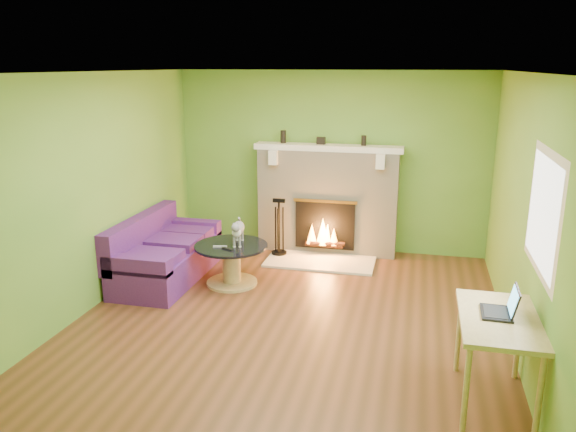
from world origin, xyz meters
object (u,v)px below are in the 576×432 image
cat (238,231)px  sofa (164,255)px  desk (498,328)px  coffee_table (232,261)px

cat → sofa: bearing=171.1°
sofa → desk: sofa is taller
coffee_table → desk: (2.89, -1.97, 0.38)m
desk → coffee_table: bearing=145.7°
sofa → desk: bearing=-27.4°
cat → desk: bearing=-47.1°
sofa → coffee_table: sofa is taller
sofa → cat: (1.00, 0.04, 0.37)m
sofa → desk: 4.31m
sofa → coffee_table: size_ratio=1.98×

